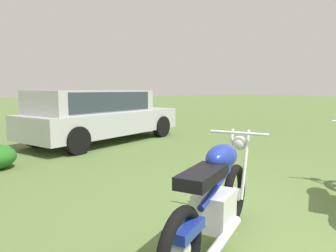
{
  "coord_description": "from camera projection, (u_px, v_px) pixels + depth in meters",
  "views": [
    {
      "loc": [
        -2.75,
        -1.71,
        1.46
      ],
      "look_at": [
        -0.22,
        2.5,
        0.87
      ],
      "focal_mm": 32.73,
      "sensor_mm": 36.0,
      "label": 1
    }
  ],
  "objects": [
    {
      "name": "ground_plane",
      "position": [
        317.0,
        237.0,
        3.03
      ],
      "size": [
        120.0,
        120.0,
        0.0
      ],
      "primitive_type": "plane",
      "color": "#567038"
    },
    {
      "name": "motorcycle_blue",
      "position": [
        215.0,
        198.0,
        2.75
      ],
      "size": [
        1.76,
        1.23,
        1.02
      ],
      "rotation": [
        0.0,
        0.0,
        0.54
      ],
      "color": "black",
      "rests_on": "ground"
    },
    {
      "name": "car_silver",
      "position": [
        99.0,
        112.0,
        8.37
      ],
      "size": [
        4.9,
        3.45,
        1.43
      ],
      "rotation": [
        0.0,
        0.0,
        0.42
      ],
      "color": "#B2B5BA",
      "rests_on": "ground"
    }
  ]
}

